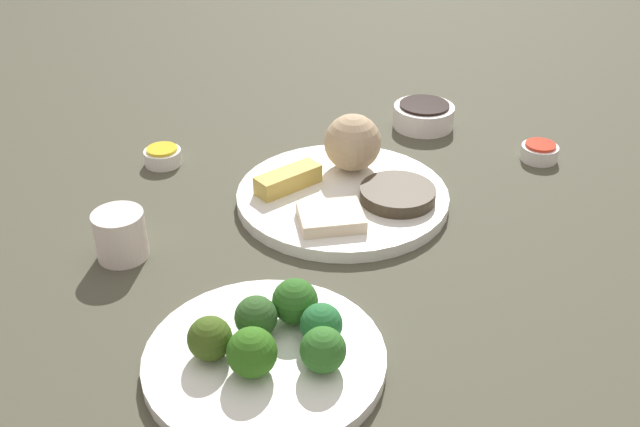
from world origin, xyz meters
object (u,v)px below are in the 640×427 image
main_plate (342,199)px  teacup (120,235)px  broccoli_plate (265,359)px  soy_sauce_bowl (424,116)px  sauce_ramekin_hot_mustard (163,157)px  sauce_ramekin_sweet_and_sour (539,153)px

main_plate → teacup: size_ratio=4.65×
broccoli_plate → teacup: teacup is taller
soy_sauce_bowl → sauce_ramekin_hot_mustard: bearing=-63.5°
broccoli_plate → sauce_ramekin_sweet_and_sour: sauce_ramekin_sweet_and_sour is taller
main_plate → soy_sauce_bowl: soy_sauce_bowl is taller
sauce_ramekin_sweet_and_sour → sauce_ramekin_hot_mustard: size_ratio=1.00×
broccoli_plate → soy_sauce_bowl: soy_sauce_bowl is taller
sauce_ramekin_sweet_and_sour → teacup: size_ratio=0.89×
sauce_ramekin_hot_mustard → teacup: 0.23m
main_plate → sauce_ramekin_hot_mustard: sauce_ramekin_hot_mustard is taller
sauce_ramekin_sweet_and_sour → teacup: (0.32, -0.50, 0.02)m
main_plate → teacup: (0.15, -0.24, 0.02)m
broccoli_plate → sauce_ramekin_hot_mustard: size_ratio=4.40×
sauce_ramekin_sweet_and_sour → main_plate: bearing=-58.1°
sauce_ramekin_hot_mustard → soy_sauce_bowl: bearing=116.5°
main_plate → teacup: teacup is taller
soy_sauce_bowl → teacup: 0.53m
sauce_ramekin_sweet_and_sour → teacup: teacup is taller
sauce_ramekin_sweet_and_sour → sauce_ramekin_hot_mustard: same height
broccoli_plate → sauce_ramekin_hot_mustard: 0.44m
sauce_ramekin_sweet_and_sour → sauce_ramekin_hot_mustard: 0.54m
main_plate → soy_sauce_bowl: bearing=159.0°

